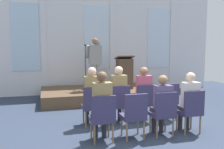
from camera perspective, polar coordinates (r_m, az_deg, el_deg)
ground_plane at (r=5.32m, az=8.24°, el=-14.00°), size 13.37×13.37×0.00m
rear_partition at (r=9.91m, az=-3.46°, el=8.61°), size 9.97×0.14×4.44m
stage_platform at (r=8.74m, az=-1.70°, el=-4.48°), size 4.31×2.13×0.38m
speaker at (r=8.42m, az=-3.91°, el=3.42°), size 0.52×0.69×1.76m
mic_stand at (r=8.54m, az=-6.07°, el=-1.20°), size 0.28×0.28×1.56m
lectern at (r=8.67m, az=2.88°, el=0.39°), size 0.60×0.48×1.16m
chair_r0_c0 at (r=5.79m, az=-4.48°, el=-6.72°), size 0.46×0.44×0.94m
audience_r0_c0 at (r=5.82m, az=-4.65°, el=-4.35°), size 0.36×0.39×1.38m
chair_r0_c1 at (r=5.94m, az=1.66°, el=-6.36°), size 0.46×0.44×0.94m
audience_r0_c1 at (r=5.97m, az=1.45°, el=-4.02°), size 0.36×0.39×1.39m
chair_r0_c2 at (r=6.15m, az=7.44°, el=-5.96°), size 0.46×0.44×0.94m
audience_r0_c2 at (r=6.18m, az=7.18°, el=-3.84°), size 0.36×0.39×1.36m
chair_r0_c3 at (r=6.43m, az=12.76°, el=-5.53°), size 0.46×0.44×0.94m
chair_r1_c0 at (r=4.83m, az=-2.18°, el=-9.42°), size 0.46×0.44×0.94m
audience_r1_c0 at (r=4.84m, az=-2.40°, el=-6.56°), size 0.36×0.39×1.38m
chair_r1_c1 at (r=5.01m, az=5.10°, el=-8.85°), size 0.46×0.44×0.94m
chair_r1_c2 at (r=5.26m, az=11.75°, el=-8.20°), size 0.46×0.44×0.94m
audience_r1_c2 at (r=5.29m, az=11.38°, el=-6.16°), size 0.36×0.39×1.27m
chair_r1_c3 at (r=5.58m, az=17.70°, el=-7.53°), size 0.46×0.44×0.94m
audience_r1_c3 at (r=5.60m, az=17.32°, el=-5.42°), size 0.36×0.39×1.31m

